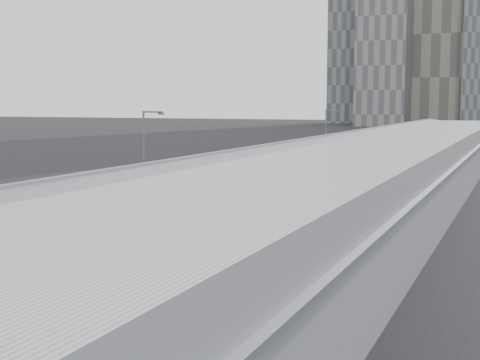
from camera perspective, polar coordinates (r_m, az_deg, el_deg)
The scene contains 16 objects.
sidewalk at distance 59.70m, azimuth 7.82°, elevation -3.22°, with size 10.00×170.00×0.12m, color gray.
lane_line at distance 63.26m, azimuth -1.40°, elevation -2.66°, with size 0.12×160.00×0.02m, color gold.
depot at distance 58.30m, azimuth 11.66°, elevation -0.10°, with size 12.45×160.40×7.20m.
skyline at distance 329.60m, azimuth 18.79°, elevation 13.32°, with size 145.00×64.00×120.00m.
bus_2 at distance 43.21m, azimuth -8.02°, elevation -4.97°, with size 3.20×12.72×3.69m.
bus_3 at distance 56.79m, azimuth -0.36°, elevation -1.96°, with size 4.19×14.24×4.10m.
bus_4 at distance 66.48m, azimuth 3.12°, elevation -0.74°, with size 4.06×13.98×4.03m.
bus_5 at distance 80.15m, azimuth 6.75°, elevation 0.40°, with size 3.15×13.10×3.80m.
bus_6 at distance 96.17m, azimuth 9.74°, elevation 1.44°, with size 4.14×14.01×4.03m.
tree_1 at distance 36.17m, azimuth -8.59°, elevation -4.71°, with size 2.10×2.10×4.20m.
tree_2 at distance 62.08m, azimuth 5.25°, elevation 0.89°, with size 2.62×2.62×5.36m.
tree_3 at distance 87.68m, azimuth 10.93°, elevation 2.06°, with size 1.70×1.70×4.33m.
street_lamp_near at distance 56.64m, azimuth -8.02°, elevation 1.76°, with size 2.04×0.22×9.54m.
street_lamp_far at distance 105.78m, azimuth 7.41°, elevation 3.89°, with size 2.04×0.22×9.21m.
shipping_container at distance 112.82m, azimuth 7.76°, elevation 2.07°, with size 2.62×6.13×2.81m, color #174B20.
suv at distance 134.69m, azimuth 10.69°, elevation 2.45°, with size 2.49×5.40×1.50m, color black.
Camera 1 is at (24.52, -1.76, 10.15)m, focal length 50.00 mm.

